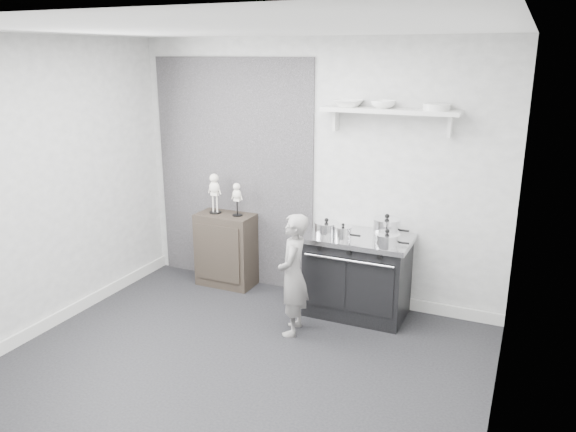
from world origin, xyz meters
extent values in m
plane|color=black|center=(0.00, 0.00, 0.00)|extent=(4.00, 4.00, 0.00)
cube|color=#A3A3A1|center=(0.00, 1.80, 1.35)|extent=(4.00, 0.02, 2.70)
cube|color=#A3A3A1|center=(0.00, -1.80, 1.35)|extent=(4.00, 0.02, 2.70)
cube|color=#A3A3A1|center=(-2.00, 0.00, 1.35)|extent=(0.02, 3.60, 2.70)
cube|color=#A3A3A1|center=(2.00, 0.00, 1.35)|extent=(0.02, 3.60, 2.70)
cube|color=silver|center=(0.00, 0.00, 2.70)|extent=(4.00, 3.60, 0.02)
cube|color=black|center=(-0.95, 1.79, 1.25)|extent=(1.90, 0.02, 2.50)
cube|color=silver|center=(1.00, 1.78, 0.06)|extent=(2.00, 0.03, 0.12)
cube|color=silver|center=(-1.98, 0.00, 0.06)|extent=(0.03, 3.60, 0.12)
cube|color=silver|center=(0.80, 1.67, 2.02)|extent=(1.30, 0.26, 0.04)
cube|color=silver|center=(0.25, 1.74, 1.90)|extent=(0.03, 0.12, 0.20)
cube|color=silver|center=(1.35, 1.74, 1.90)|extent=(0.03, 0.12, 0.20)
cube|color=black|center=(0.61, 1.48, 0.39)|extent=(0.97, 0.58, 0.77)
cube|color=silver|center=(0.61, 1.48, 0.80)|extent=(1.02, 0.62, 0.05)
cube|color=black|center=(0.37, 1.19, 0.41)|extent=(0.41, 0.02, 0.50)
cube|color=black|center=(0.84, 1.19, 0.41)|extent=(0.41, 0.02, 0.50)
cylinder|color=silver|center=(0.61, 1.16, 0.68)|extent=(0.87, 0.02, 0.02)
cylinder|color=black|center=(0.32, 1.18, 0.75)|extent=(0.04, 0.03, 0.04)
cylinder|color=black|center=(0.61, 1.18, 0.75)|extent=(0.04, 0.03, 0.04)
cylinder|color=black|center=(0.90, 1.18, 0.75)|extent=(0.04, 0.03, 0.04)
cube|color=black|center=(-0.97, 1.61, 0.41)|extent=(0.64, 0.37, 0.83)
imported|color=gray|center=(0.18, 0.85, 0.58)|extent=(0.36, 0.47, 1.16)
cylinder|color=silver|center=(0.30, 1.38, 0.88)|extent=(0.23, 0.23, 0.12)
cylinder|color=silver|center=(0.30, 1.38, 0.95)|extent=(0.24, 0.24, 0.01)
sphere|color=black|center=(0.30, 1.38, 0.97)|extent=(0.04, 0.04, 0.04)
cylinder|color=black|center=(0.46, 1.38, 0.88)|extent=(0.10, 0.02, 0.02)
cylinder|color=silver|center=(0.85, 1.57, 0.91)|extent=(0.26, 0.26, 0.17)
cylinder|color=silver|center=(0.85, 1.57, 1.00)|extent=(0.27, 0.27, 0.01)
sphere|color=black|center=(0.85, 1.57, 1.03)|extent=(0.05, 0.05, 0.05)
cylinder|color=black|center=(1.03, 1.57, 0.91)|extent=(0.10, 0.02, 0.02)
cylinder|color=silver|center=(0.93, 1.29, 0.88)|extent=(0.24, 0.24, 0.11)
cylinder|color=silver|center=(0.93, 1.29, 0.94)|extent=(0.24, 0.24, 0.01)
sphere|color=black|center=(0.93, 1.29, 0.97)|extent=(0.04, 0.04, 0.04)
cylinder|color=black|center=(1.09, 1.29, 0.88)|extent=(0.10, 0.02, 0.02)
cylinder|color=silver|center=(0.50, 1.31, 0.88)|extent=(0.17, 0.17, 0.12)
cylinder|color=silver|center=(0.50, 1.31, 0.95)|extent=(0.17, 0.17, 0.01)
sphere|color=black|center=(0.50, 1.31, 0.97)|extent=(0.03, 0.03, 0.03)
cylinder|color=black|center=(0.62, 1.31, 0.88)|extent=(0.10, 0.02, 0.02)
imported|color=white|center=(0.40, 1.67, 2.07)|extent=(0.28, 0.28, 0.07)
imported|color=white|center=(0.73, 1.67, 2.08)|extent=(0.23, 0.23, 0.07)
cylinder|color=silver|center=(1.23, 1.67, 2.07)|extent=(0.24, 0.24, 0.06)
camera|label=1|loc=(2.09, -3.55, 2.54)|focal=35.00mm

